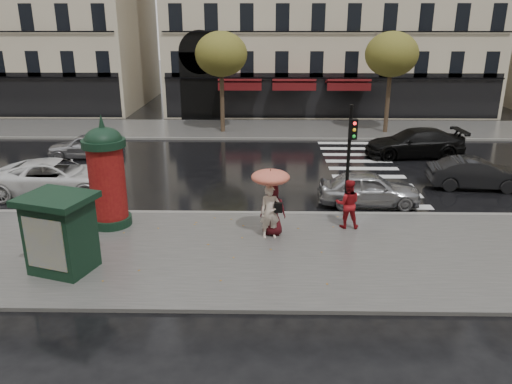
{
  "coord_description": "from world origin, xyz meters",
  "views": [
    {
      "loc": [
        0.84,
        -15.35,
        7.37
      ],
      "look_at": [
        0.55,
        1.5,
        1.5
      ],
      "focal_mm": 35.0,
      "sensor_mm": 36.0,
      "label": 1
    }
  ],
  "objects_px": {
    "woman_umbrella": "(270,192)",
    "traffic_light": "(350,151)",
    "car_silver": "(369,189)",
    "car_white": "(56,177)",
    "man_burgundy": "(273,210)",
    "car_darkgrey": "(476,174)",
    "morris_column": "(107,173)",
    "newsstand": "(60,232)",
    "woman_red": "(348,204)",
    "car_black": "(414,143)",
    "car_far_silver": "(85,146)"
  },
  "relations": [
    {
      "from": "car_far_silver",
      "to": "car_darkgrey",
      "type": "bearing_deg",
      "value": 72.35
    },
    {
      "from": "morris_column",
      "to": "car_silver",
      "type": "bearing_deg",
      "value": 14.34
    },
    {
      "from": "morris_column",
      "to": "newsstand",
      "type": "height_order",
      "value": "morris_column"
    },
    {
      "from": "woman_red",
      "to": "car_far_silver",
      "type": "relative_size",
      "value": 0.46
    },
    {
      "from": "car_black",
      "to": "traffic_light",
      "type": "bearing_deg",
      "value": -33.34
    },
    {
      "from": "man_burgundy",
      "to": "car_white",
      "type": "relative_size",
      "value": 0.33
    },
    {
      "from": "woman_umbrella",
      "to": "man_burgundy",
      "type": "distance_m",
      "value": 0.79
    },
    {
      "from": "man_burgundy",
      "to": "car_silver",
      "type": "height_order",
      "value": "man_burgundy"
    },
    {
      "from": "woman_red",
      "to": "car_far_silver",
      "type": "distance_m",
      "value": 16.34
    },
    {
      "from": "car_silver",
      "to": "car_darkgrey",
      "type": "xyz_separation_m",
      "value": [
        5.32,
        2.26,
        -0.01
      ]
    },
    {
      "from": "newsstand",
      "to": "car_far_silver",
      "type": "bearing_deg",
      "value": 106.35
    },
    {
      "from": "newsstand",
      "to": "car_silver",
      "type": "xyz_separation_m",
      "value": [
        10.41,
        6.1,
        -0.64
      ]
    },
    {
      "from": "man_burgundy",
      "to": "car_silver",
      "type": "relative_size",
      "value": 0.44
    },
    {
      "from": "car_silver",
      "to": "car_white",
      "type": "bearing_deg",
      "value": 86.57
    },
    {
      "from": "traffic_light",
      "to": "newsstand",
      "type": "bearing_deg",
      "value": -153.81
    },
    {
      "from": "car_silver",
      "to": "car_black",
      "type": "height_order",
      "value": "car_black"
    },
    {
      "from": "car_silver",
      "to": "car_far_silver",
      "type": "distance_m",
      "value": 16.04
    },
    {
      "from": "woman_umbrella",
      "to": "car_white",
      "type": "bearing_deg",
      "value": 153.07
    },
    {
      "from": "woman_red",
      "to": "car_white",
      "type": "relative_size",
      "value": 0.33
    },
    {
      "from": "man_burgundy",
      "to": "car_black",
      "type": "relative_size",
      "value": 0.34
    },
    {
      "from": "car_silver",
      "to": "car_far_silver",
      "type": "bearing_deg",
      "value": 64.65
    },
    {
      "from": "morris_column",
      "to": "car_black",
      "type": "relative_size",
      "value": 0.76
    },
    {
      "from": "woman_red",
      "to": "morris_column",
      "type": "height_order",
      "value": "morris_column"
    },
    {
      "from": "woman_umbrella",
      "to": "car_black",
      "type": "bearing_deg",
      "value": 54.28
    },
    {
      "from": "woman_umbrella",
      "to": "car_darkgrey",
      "type": "xyz_separation_m",
      "value": [
        9.44,
        5.87,
        -1.09
      ]
    },
    {
      "from": "car_silver",
      "to": "car_black",
      "type": "distance_m",
      "value": 8.77
    },
    {
      "from": "woman_red",
      "to": "man_burgundy",
      "type": "height_order",
      "value": "man_burgundy"
    },
    {
      "from": "car_darkgrey",
      "to": "car_black",
      "type": "xyz_separation_m",
      "value": [
        -1.26,
        5.51,
        0.09
      ]
    },
    {
      "from": "car_white",
      "to": "car_far_silver",
      "type": "relative_size",
      "value": 1.39
    },
    {
      "from": "morris_column",
      "to": "traffic_light",
      "type": "bearing_deg",
      "value": 6.53
    },
    {
      "from": "morris_column",
      "to": "car_black",
      "type": "bearing_deg",
      "value": 36.28
    },
    {
      "from": "woman_red",
      "to": "car_silver",
      "type": "xyz_separation_m",
      "value": [
        1.31,
        2.66,
        -0.32
      ]
    },
    {
      "from": "man_burgundy",
      "to": "car_silver",
      "type": "distance_m",
      "value": 5.25
    },
    {
      "from": "woman_umbrella",
      "to": "car_darkgrey",
      "type": "relative_size",
      "value": 0.6
    },
    {
      "from": "newsstand",
      "to": "car_darkgrey",
      "type": "relative_size",
      "value": 0.57
    },
    {
      "from": "woman_red",
      "to": "morris_column",
      "type": "xyz_separation_m",
      "value": [
        -8.71,
        0.1,
        1.07
      ]
    },
    {
      "from": "car_darkgrey",
      "to": "car_far_silver",
      "type": "xyz_separation_m",
      "value": [
        -19.63,
        4.97,
        -0.02
      ]
    },
    {
      "from": "woman_umbrella",
      "to": "traffic_light",
      "type": "height_order",
      "value": "traffic_light"
    },
    {
      "from": "woman_umbrella",
      "to": "newsstand",
      "type": "height_order",
      "value": "woman_umbrella"
    },
    {
      "from": "car_black",
      "to": "car_far_silver",
      "type": "distance_m",
      "value": 18.38
    },
    {
      "from": "man_burgundy",
      "to": "car_far_silver",
      "type": "relative_size",
      "value": 0.47
    },
    {
      "from": "morris_column",
      "to": "car_silver",
      "type": "height_order",
      "value": "morris_column"
    },
    {
      "from": "car_silver",
      "to": "car_white",
      "type": "distance_m",
      "value": 13.55
    },
    {
      "from": "morris_column",
      "to": "car_darkgrey",
      "type": "height_order",
      "value": "morris_column"
    },
    {
      "from": "morris_column",
      "to": "car_black",
      "type": "distance_m",
      "value": 17.51
    },
    {
      "from": "traffic_light",
      "to": "car_silver",
      "type": "distance_m",
      "value": 2.79
    },
    {
      "from": "woman_red",
      "to": "morris_column",
      "type": "relative_size",
      "value": 0.44
    },
    {
      "from": "newsstand",
      "to": "car_black",
      "type": "xyz_separation_m",
      "value": [
        14.47,
        13.87,
        -0.56
      ]
    },
    {
      "from": "woman_red",
      "to": "car_far_silver",
      "type": "height_order",
      "value": "woman_red"
    },
    {
      "from": "morris_column",
      "to": "car_white",
      "type": "xyz_separation_m",
      "value": [
        -3.48,
        3.71,
        -1.33
      ]
    }
  ]
}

